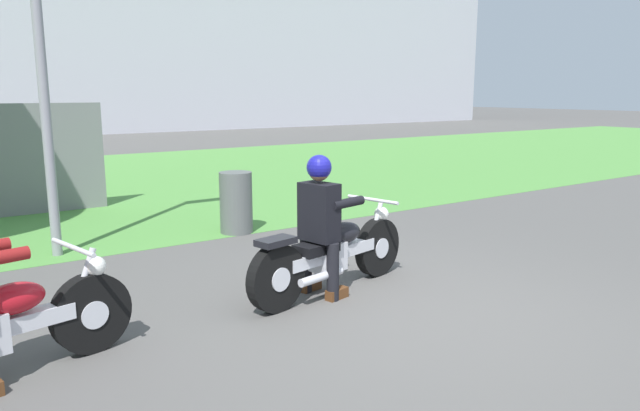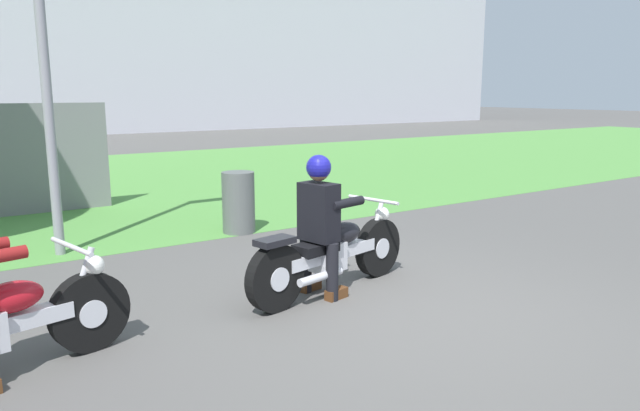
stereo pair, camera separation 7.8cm
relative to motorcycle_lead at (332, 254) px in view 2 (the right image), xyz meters
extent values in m
plane|color=#565451|center=(0.18, -0.90, -0.39)|extent=(120.00, 120.00, 0.00)
cube|color=#549342|center=(0.18, 8.63, -0.38)|extent=(60.00, 12.00, 0.01)
cylinder|color=black|center=(0.72, 0.16, -0.07)|extent=(0.64, 0.25, 0.63)
cylinder|color=silver|center=(0.72, 0.16, -0.07)|extent=(0.24, 0.18, 0.22)
cylinder|color=black|center=(-0.74, -0.15, -0.07)|extent=(0.64, 0.25, 0.63)
cylinder|color=silver|center=(-0.74, -0.15, -0.07)|extent=(0.24, 0.18, 0.22)
cube|color=silver|center=(-0.01, 0.00, 0.01)|extent=(1.20, 0.38, 0.12)
cube|color=silver|center=(-0.06, -0.01, -0.01)|extent=(0.36, 0.30, 0.28)
ellipsoid|color=black|center=(0.17, 0.04, 0.19)|extent=(0.48, 0.33, 0.22)
cube|color=black|center=(-0.22, -0.04, 0.11)|extent=(0.48, 0.33, 0.10)
cube|color=black|center=(-0.74, -0.15, 0.27)|extent=(0.39, 0.27, 0.06)
cylinder|color=silver|center=(0.68, 0.15, 0.18)|extent=(0.26, 0.10, 0.53)
cylinder|color=silver|center=(0.63, 0.13, 0.47)|extent=(0.17, 0.65, 0.04)
sphere|color=white|center=(0.78, 0.17, 0.29)|extent=(0.16, 0.16, 0.16)
cylinder|color=silver|center=(-0.27, -0.20, -0.13)|extent=(0.55, 0.19, 0.08)
cylinder|color=black|center=(-0.22, 0.14, -0.10)|extent=(0.12, 0.12, 0.56)
cube|color=#593319|center=(-0.16, 0.15, -0.34)|extent=(0.26, 0.15, 0.10)
cylinder|color=black|center=(-0.15, -0.21, -0.10)|extent=(0.12, 0.12, 0.56)
cube|color=#593319|center=(-0.09, -0.20, -0.34)|extent=(0.26, 0.15, 0.10)
cube|color=black|center=(-0.18, -0.04, 0.46)|extent=(0.29, 0.42, 0.56)
cylinder|color=black|center=(0.00, 0.18, 0.54)|extent=(0.43, 0.17, 0.09)
cylinder|color=black|center=(0.07, -0.16, 0.54)|extent=(0.43, 0.17, 0.09)
sphere|color=#996B4C|center=(-0.18, -0.04, 0.86)|extent=(0.20, 0.20, 0.20)
sphere|color=navy|center=(-0.18, -0.04, 0.89)|extent=(0.24, 0.24, 0.24)
cylinder|color=black|center=(-2.34, -0.07, -0.08)|extent=(0.63, 0.25, 0.62)
cylinder|color=silver|center=(-2.34, -0.07, -0.08)|extent=(0.24, 0.18, 0.22)
ellipsoid|color=#B2141E|center=(-2.87, -0.18, 0.18)|extent=(0.48, 0.33, 0.22)
cylinder|color=silver|center=(-2.39, -0.08, 0.17)|extent=(0.26, 0.10, 0.53)
cylinder|color=silver|center=(-2.44, -0.09, 0.46)|extent=(0.17, 0.65, 0.04)
sphere|color=white|center=(-2.28, -0.06, 0.28)|extent=(0.16, 0.16, 0.16)
cylinder|color=gray|center=(-1.98, 3.02, 2.20)|extent=(0.12, 0.12, 5.18)
cylinder|color=#595E5B|center=(0.38, 2.83, 0.05)|extent=(0.46, 0.46, 0.87)
camera|label=1|loc=(-3.36, -4.60, 1.59)|focal=33.24mm
camera|label=2|loc=(-3.30, -4.64, 1.59)|focal=33.24mm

